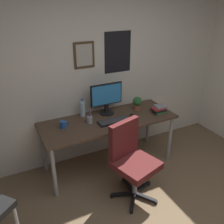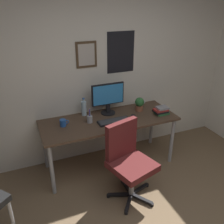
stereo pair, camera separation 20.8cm
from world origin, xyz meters
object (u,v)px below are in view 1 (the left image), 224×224
Objects in this scene: coffee_mug_near at (138,102)px; pen_cup at (90,119)px; potted_plant at (137,103)px; book_stack_left at (159,109)px; keyboard at (114,121)px; water_bottle at (83,109)px; monitor at (106,97)px; computer_mouse at (133,115)px; coffee_mug_far at (63,124)px; office_chair at (131,157)px.

pen_cup is at bearing -165.32° from coffee_mug_near.
book_stack_left is (0.23, -0.22, -0.06)m from potted_plant.
water_bottle reaches higher than keyboard.
computer_mouse is at bearing -42.80° from monitor.
pen_cup is (-0.60, 0.08, 0.04)m from computer_mouse.
water_bottle reaches higher than book_stack_left.
monitor is 1.07× the size of keyboard.
water_bottle is 1.07m from book_stack_left.
monitor is at bearing 84.62° from keyboard.
keyboard is 0.47m from water_bottle.
computer_mouse is at bearing -7.79° from pen_cup.
pen_cup reaches higher than coffee_mug_far.
keyboard is 1.70× the size of water_bottle.
computer_mouse is (0.30, 0.03, 0.01)m from keyboard.
office_chair is 2.21× the size of keyboard.
computer_mouse is 0.69m from water_bottle.
coffee_mug_far is at bearing 174.32° from pen_cup.
potted_plant is (0.48, 0.20, 0.09)m from keyboard.
book_stack_left reaches higher than coffee_mug_near.
potted_plant reaches higher than keyboard.
office_chair is 0.69m from computer_mouse.
book_stack_left is at bearing -7.08° from coffee_mug_far.
pen_cup is at bearing 159.53° from keyboard.
monitor is at bearing -174.00° from coffee_mug_near.
water_bottle reaches higher than coffee_mug_far.
office_chair reaches higher than computer_mouse.
office_chair is at bearing -95.20° from monitor.
monitor is 1.82× the size of water_bottle.
book_stack_left is (0.40, -0.05, 0.03)m from computer_mouse.
pen_cup is (-0.30, 0.11, 0.04)m from keyboard.
office_chair is 4.87× the size of potted_plant.
coffee_mug_far reaches higher than coffee_mug_near.
office_chair is at bearing -125.93° from coffee_mug_near.
computer_mouse is at bearing -7.03° from coffee_mug_far.
coffee_mug_far is at bearing 131.34° from office_chair.
water_bottle reaches higher than office_chair.
book_stack_left is (1.00, -0.37, -0.06)m from water_bottle.
pen_cup is (0.00, -0.24, -0.05)m from water_bottle.
keyboard is 0.52m from potted_plant.
coffee_mug_near is (0.28, 0.31, 0.03)m from computer_mouse.
water_bottle reaches higher than pen_cup.
keyboard is 0.67m from coffee_mug_near.
monitor is 0.59m from coffee_mug_near.
office_chair is 4.75× the size of pen_cup.
water_bottle reaches higher than potted_plant.
pen_cup is at bearing 172.44° from book_stack_left.
keyboard is 3.91× the size of computer_mouse.
office_chair is at bearing -125.81° from potted_plant.
potted_plant is at bearing -126.51° from coffee_mug_near.
coffee_mug_near is 0.57× the size of pen_cup.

